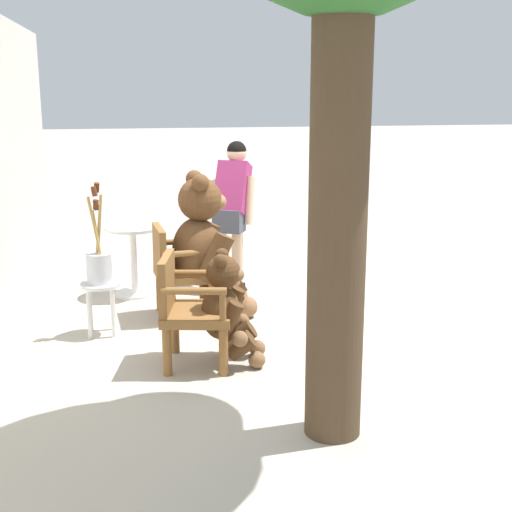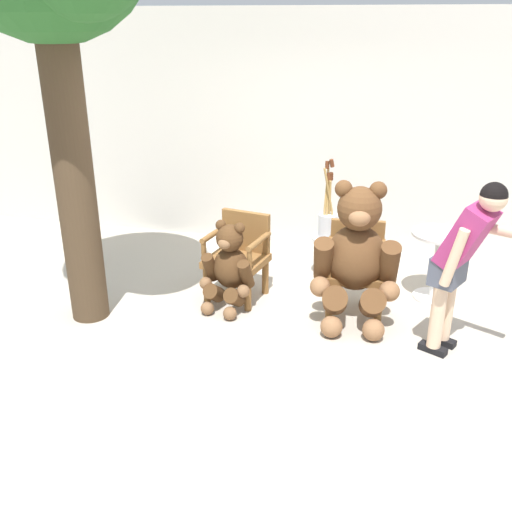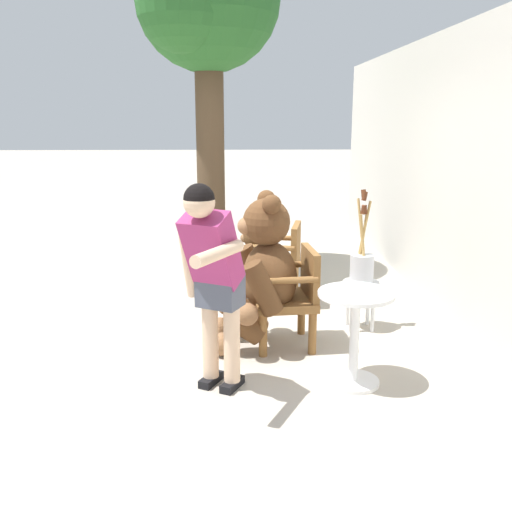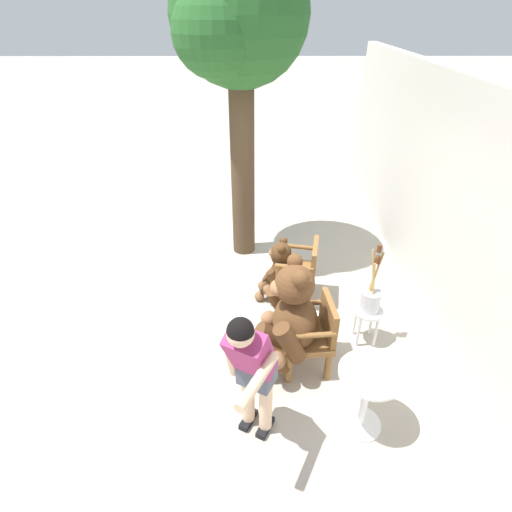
% 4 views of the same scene
% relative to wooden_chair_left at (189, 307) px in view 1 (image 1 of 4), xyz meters
% --- Properties ---
extents(ground_plane, '(60.00, 60.00, 0.00)m').
position_rel_wooden_chair_left_xyz_m(ground_plane, '(0.58, -0.71, -0.46)').
color(ground_plane, '#B2A899').
extents(wooden_chair_left, '(0.65, 0.62, 0.86)m').
position_rel_wooden_chair_left_xyz_m(wooden_chair_left, '(0.00, 0.00, 0.00)').
color(wooden_chair_left, brown).
rests_on(wooden_chair_left, ground).
extents(wooden_chair_right, '(0.60, 0.57, 0.86)m').
position_rel_wooden_chair_left_xyz_m(wooden_chair_right, '(1.18, 0.00, 0.00)').
color(wooden_chair_right, brown).
rests_on(wooden_chair_right, ground).
extents(teddy_bear_large, '(0.81, 0.79, 1.35)m').
position_rel_wooden_chair_left_xyz_m(teddy_bear_large, '(1.19, -0.25, 0.20)').
color(teddy_bear_large, brown).
rests_on(teddy_bear_large, ground).
extents(teddy_bear_small, '(0.55, 0.55, 0.89)m').
position_rel_wooden_chair_left_xyz_m(teddy_bear_small, '(-0.02, -0.29, -0.03)').
color(teddy_bear_small, '#4C3019').
rests_on(teddy_bear_small, ground).
extents(person_visitor, '(0.84, 0.48, 1.54)m').
position_rel_wooden_chair_left_xyz_m(person_visitor, '(2.05, -0.63, 0.45)').
color(person_visitor, black).
rests_on(person_visitor, ground).
extents(white_stool, '(0.34, 0.34, 0.46)m').
position_rel_wooden_chair_left_xyz_m(white_stool, '(0.81, 0.70, -0.11)').
color(white_stool, silver).
rests_on(white_stool, ground).
extents(brush_bucket, '(0.22, 0.22, 0.87)m').
position_rel_wooden_chair_left_xyz_m(brush_bucket, '(0.81, 0.70, 0.18)').
color(brush_bucket, silver).
rests_on(brush_bucket, white_stool).
extents(round_side_table, '(0.56, 0.56, 0.72)m').
position_rel_wooden_chair_left_xyz_m(round_side_table, '(1.96, 0.40, -0.01)').
color(round_side_table, white).
rests_on(round_side_table, ground).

